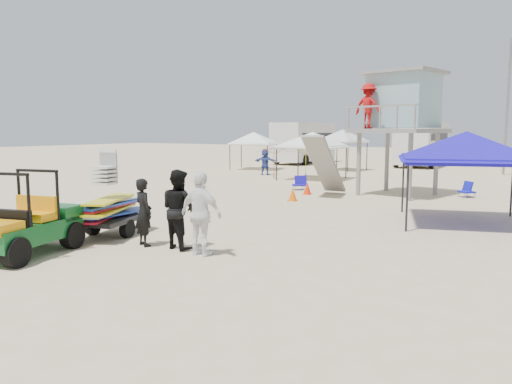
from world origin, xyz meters
The scene contains 21 objects.
ground centered at (0.00, 0.00, 0.00)m, with size 140.00×140.00×0.00m, color beige.
utility_cart centered at (-3.38, -0.16, 0.84)m, with size 1.72×2.58×1.79m.
surf_trailer centered at (-3.38, 2.17, 0.80)m, with size 1.59×2.33×1.95m.
man_left centered at (-1.86, 1.87, 0.79)m, with size 0.57×0.38×1.58m, color black.
man_mid centered at (-1.01, 2.12, 0.90)m, with size 0.88×0.68×1.81m, color black.
man_right centered at (-0.16, 1.87, 0.90)m, with size 1.06×0.44×1.81m, color white.
lifeguard_tower centered at (0.31, 14.15, 3.67)m, with size 3.65×3.65×4.93m.
canopy_blue centered at (3.87, 8.83, 2.50)m, with size 4.29×4.29×3.05m.
canopy_white_a centered at (-5.51, 18.22, 2.43)m, with size 3.28×3.28×2.98m.
canopy_white_b centered at (-11.97, 22.42, 2.41)m, with size 3.43×3.43×2.96m.
canopy_white_c centered at (-6.58, 24.99, 2.57)m, with size 2.94×2.94×3.12m.
umbrella_a centered at (-7.49, 17.42, 0.90)m, with size 1.97×2.01×1.81m, color #B33413.
umbrella_b centered at (-6.08, 18.55, 0.87)m, with size 1.90×1.93×1.74m, color yellow.
cone_near centered at (-2.45, 10.27, 0.25)m, with size 0.34×0.34×0.50m, color orange.
cone_far centered at (-2.85, 12.31, 0.25)m, with size 0.34×0.34×0.50m, color red.
beach_chair_a centered at (-3.88, 13.63, 0.31)m, with size 0.74×0.85×0.64m.
beach_chair_c centered at (2.97, 14.99, 0.31)m, with size 0.73×0.86×0.64m.
rv_far_left centered at (-12.00, 29.99, 1.80)m, with size 2.64×6.80×3.25m.
rv_mid_left centered at (-3.00, 31.49, 1.80)m, with size 2.65×6.50×3.25m.
light_pole_left centered at (3.00, 27.00, 4.00)m, with size 0.14×0.14×8.00m, color slate.
distant_beachgoers centered at (-0.61, 18.86, 0.78)m, with size 22.32×14.38×1.57m.
Camera 1 is at (6.42, -6.35, 2.68)m, focal length 35.00 mm.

